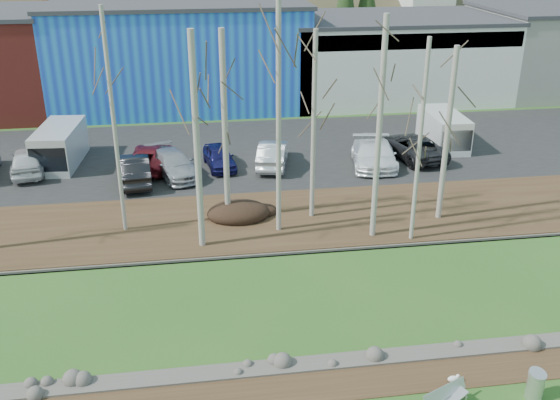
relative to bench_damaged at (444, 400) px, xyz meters
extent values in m
cube|color=#382616|center=(-1.66, 1.68, -0.36)|extent=(80.00, 1.80, 0.03)
cube|color=#382616|center=(-1.66, 14.08, -0.30)|extent=(80.00, 7.00, 0.15)
cube|color=black|center=(-1.66, 24.58, -0.31)|extent=(80.00, 14.00, 0.14)
cube|color=blue|center=(-7.66, 38.58, 3.62)|extent=(20.00, 12.00, 8.00)
cube|color=#333338|center=(-7.66, 38.58, 7.77)|extent=(20.40, 12.24, 0.30)
cube|color=silver|center=(10.34, 38.58, 2.87)|extent=(18.00, 12.00, 6.50)
cube|color=#333338|center=(10.34, 38.58, 6.27)|extent=(18.36, 12.24, 0.30)
cube|color=navy|center=(10.34, 32.68, 5.22)|extent=(17.64, 0.20, 1.20)
cube|color=silver|center=(0.62, 0.23, -0.17)|extent=(0.28, 0.50, 0.41)
cube|color=silver|center=(0.06, 0.13, 0.19)|extent=(1.62, 0.86, 0.37)
cube|color=#A7AAAC|center=(0.36, 0.11, 0.00)|extent=(0.94, 0.76, 0.31)
cylinder|color=silver|center=(3.02, 0.09, 0.08)|extent=(0.70, 0.70, 0.92)
cylinder|color=gold|center=(0.76, 1.08, -0.33)|extent=(0.01, 0.01, 0.10)
cylinder|color=gold|center=(0.76, 1.14, -0.33)|extent=(0.01, 0.01, 0.10)
ellipsoid|color=white|center=(0.79, 1.11, -0.21)|extent=(0.37, 0.21, 0.21)
cube|color=gray|center=(0.79, 1.11, -0.17)|extent=(0.24, 0.12, 0.02)
sphere|color=white|center=(0.95, 1.12, -0.12)|extent=(0.11, 0.11, 0.11)
cone|color=gold|center=(1.02, 1.13, -0.12)|extent=(0.06, 0.04, 0.03)
ellipsoid|color=black|center=(-5.03, 14.47, 0.08)|extent=(3.17, 2.23, 0.62)
cylinder|color=#AFA99F|center=(-10.58, 13.93, 5.02)|extent=(0.19, 0.19, 10.49)
cylinder|color=#AFA99F|center=(-5.55, 14.49, 4.45)|extent=(0.29, 0.29, 9.35)
cylinder|color=#AFA99F|center=(-3.21, 12.83, 5.33)|extent=(0.23, 0.23, 11.13)
cylinder|color=#AFA99F|center=(-6.94, 11.76, 4.64)|extent=(0.29, 0.29, 9.74)
cylinder|color=#AFA99F|center=(-1.32, 14.17, 4.41)|extent=(0.23, 0.23, 9.27)
cylinder|color=#AFA99F|center=(2.83, 10.98, 4.43)|extent=(0.19, 0.19, 9.32)
cylinder|color=#AFA99F|center=(1.12, 11.60, 4.88)|extent=(0.26, 0.26, 10.21)
cylinder|color=#AFA99F|center=(4.98, 13.04, 4.05)|extent=(0.27, 0.27, 8.57)
imported|color=silver|center=(-16.87, 22.61, 0.56)|extent=(2.65, 4.96, 1.60)
imported|color=black|center=(-10.52, 20.19, 0.57)|extent=(2.25, 5.05, 1.61)
imported|color=maroon|center=(-9.75, 22.36, 0.47)|extent=(3.13, 5.38, 1.41)
imported|color=#A2A3AA|center=(-8.32, 20.90, 0.48)|extent=(3.76, 5.33, 1.43)
imported|color=#17164F|center=(-5.55, 21.89, 0.43)|extent=(2.13, 4.09, 1.33)
imported|color=silver|center=(-2.28, 21.68, 0.54)|extent=(2.64, 4.94, 1.55)
imported|color=#2B2A2D|center=(6.72, 21.85, 0.51)|extent=(3.43, 5.77, 1.50)
imported|color=white|center=(3.52, 20.83, 0.45)|extent=(2.74, 5.00, 1.37)
imported|color=white|center=(4.21, 20.83, 0.45)|extent=(2.74, 5.00, 1.37)
cube|color=white|center=(9.53, 23.96, 0.87)|extent=(2.34, 5.14, 2.21)
cube|color=black|center=(9.44, 21.96, 0.87)|extent=(2.05, 1.14, 1.37)
cube|color=silver|center=(-15.21, 24.00, 0.93)|extent=(2.66, 5.51, 2.34)
cube|color=black|center=(-15.38, 21.89, 0.93)|extent=(2.20, 1.28, 1.45)
camera|label=1|loc=(-7.12, -14.06, 13.17)|focal=40.00mm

